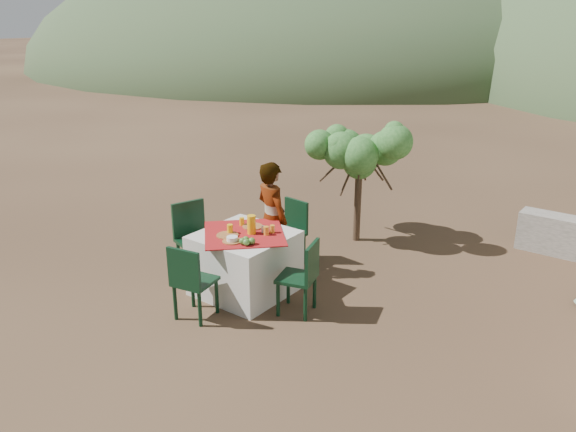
% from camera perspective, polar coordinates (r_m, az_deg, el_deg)
% --- Properties ---
extents(ground, '(160.00, 160.00, 0.00)m').
position_cam_1_polar(ground, '(7.07, -4.13, -7.08)').
color(ground, '#382519').
rests_on(ground, ground).
extents(table, '(1.30, 1.30, 0.76)m').
position_cam_1_polar(table, '(6.78, -4.40, -4.74)').
color(table, white).
rests_on(table, ground).
extents(chair_far, '(0.45, 0.45, 0.87)m').
position_cam_1_polar(chair_far, '(7.51, 0.29, -1.33)').
color(chair_far, black).
rests_on(chair_far, ground).
extents(chair_near, '(0.47, 0.47, 0.87)m').
position_cam_1_polar(chair_near, '(6.20, -9.86, -6.37)').
color(chair_near, black).
rests_on(chair_near, ground).
extents(chair_left, '(0.56, 0.56, 0.95)m').
position_cam_1_polar(chair_left, '(7.27, -9.60, -1.95)').
color(chair_left, black).
rests_on(chair_left, ground).
extents(chair_right, '(0.49, 0.49, 0.86)m').
position_cam_1_polar(chair_right, '(6.24, 1.53, -5.97)').
color(chair_right, black).
rests_on(chair_right, ground).
extents(person, '(0.63, 0.51, 1.48)m').
position_cam_1_polar(person, '(7.13, -1.63, -0.28)').
color(person, '#8C6651').
rests_on(person, ground).
extents(shrub_tree, '(1.36, 1.33, 1.60)m').
position_cam_1_polar(shrub_tree, '(8.13, 7.76, 5.88)').
color(shrub_tree, '#443422').
rests_on(shrub_tree, ground).
extents(hill_near_left, '(40.00, 40.00, 16.00)m').
position_cam_1_polar(hill_near_left, '(41.33, 4.47, 15.25)').
color(hill_near_left, '#324929').
rests_on(hill_near_left, ground).
extents(plate_far, '(0.25, 0.25, 0.01)m').
position_cam_1_polar(plate_far, '(6.81, -3.61, -1.06)').
color(plate_far, brown).
rests_on(plate_far, table).
extents(plate_near, '(0.26, 0.26, 0.01)m').
position_cam_1_polar(plate_near, '(6.56, -6.17, -1.95)').
color(plate_near, brown).
rests_on(plate_near, table).
extents(glass_far, '(0.06, 0.06, 0.10)m').
position_cam_1_polar(glass_far, '(6.86, -4.71, -0.55)').
color(glass_far, '#FFB610').
rests_on(glass_far, table).
extents(glass_near, '(0.07, 0.07, 0.11)m').
position_cam_1_polar(glass_near, '(6.62, -5.92, -1.31)').
color(glass_near, '#FFB610').
rests_on(glass_near, table).
extents(juice_pitcher, '(0.10, 0.10, 0.22)m').
position_cam_1_polar(juice_pitcher, '(6.57, -3.73, -0.87)').
color(juice_pitcher, '#FFB610').
rests_on(juice_pitcher, table).
extents(bowl_plate, '(0.22, 0.22, 0.01)m').
position_cam_1_polar(bowl_plate, '(6.39, -5.69, -2.55)').
color(bowl_plate, brown).
rests_on(bowl_plate, table).
extents(white_bowl, '(0.13, 0.13, 0.05)m').
position_cam_1_polar(white_bowl, '(6.38, -5.70, -2.30)').
color(white_bowl, white).
rests_on(white_bowl, bowl_plate).
extents(jar_left, '(0.06, 0.06, 0.10)m').
position_cam_1_polar(jar_left, '(6.54, -2.22, -1.50)').
color(jar_left, orange).
rests_on(jar_left, table).
extents(jar_right, '(0.06, 0.06, 0.09)m').
position_cam_1_polar(jar_right, '(6.61, -1.60, -1.32)').
color(jar_right, orange).
rests_on(jar_right, table).
extents(napkin_holder, '(0.07, 0.05, 0.08)m').
position_cam_1_polar(napkin_holder, '(6.61, -2.41, -1.38)').
color(napkin_holder, white).
rests_on(napkin_holder, table).
extents(fruit_cluster, '(0.16, 0.15, 0.08)m').
position_cam_1_polar(fruit_cluster, '(6.29, -4.23, -2.56)').
color(fruit_cluster, '#497D2D').
rests_on(fruit_cluster, table).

